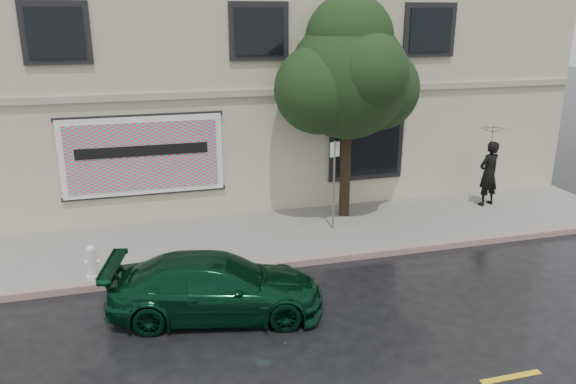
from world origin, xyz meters
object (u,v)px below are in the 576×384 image
object	(u,v)px
car	(216,286)
fire_hydrant	(92,262)
pedestrian	(489,173)
street_tree	(348,79)

from	to	relation	value
car	fire_hydrant	distance (m)	3.12
pedestrian	street_tree	distance (m)	5.28
car	fire_hydrant	size ratio (longest dim) A/B	5.45
car	pedestrian	size ratio (longest dim) A/B	2.12
pedestrian	fire_hydrant	bearing A→B (deg)	-3.76
pedestrian	fire_hydrant	size ratio (longest dim) A/B	2.57
car	street_tree	bearing A→B (deg)	-32.94
pedestrian	street_tree	xyz separation A→B (m)	(-4.44, 0.29, 2.85)
street_tree	fire_hydrant	world-z (taller)	street_tree
car	street_tree	size ratio (longest dim) A/B	0.76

